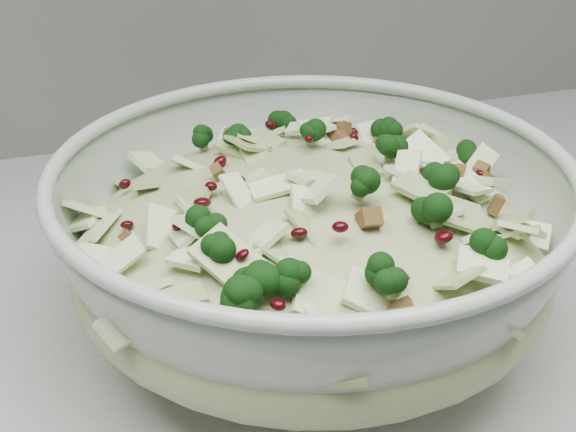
# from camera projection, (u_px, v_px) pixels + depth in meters

# --- Properties ---
(mixing_bowl) EXTENTS (0.42, 0.42, 0.13)m
(mixing_bowl) POSITION_uv_depth(u_px,v_px,m) (311.00, 251.00, 0.52)
(mixing_bowl) COLOR #A0B0A2
(mixing_bowl) RESTS_ON counter
(salad) EXTENTS (0.35, 0.35, 0.13)m
(salad) POSITION_uv_depth(u_px,v_px,m) (311.00, 222.00, 0.51)
(salad) COLOR tan
(salad) RESTS_ON mixing_bowl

